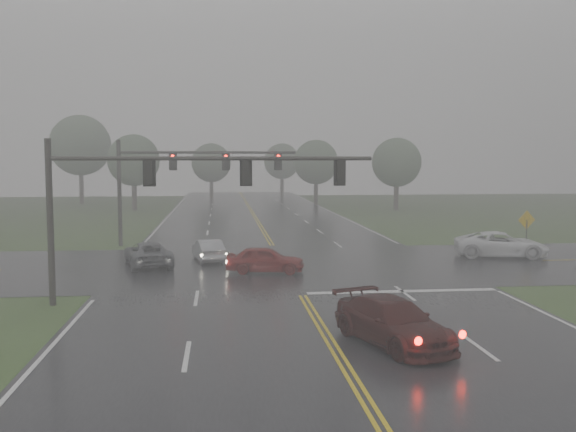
{
  "coord_description": "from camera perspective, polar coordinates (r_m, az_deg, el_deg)",
  "views": [
    {
      "loc": [
        -3.46,
        -12.82,
        5.86
      ],
      "look_at": [
        -0.41,
        16.0,
        3.27
      ],
      "focal_mm": 40.0,
      "sensor_mm": 36.0,
      "label": 1
    }
  ],
  "objects": [
    {
      "name": "cross_street",
      "position": [
        35.48,
        -0.36,
        -4.41
      ],
      "size": [
        120.0,
        14.0,
        0.02
      ],
      "primitive_type": "cube",
      "color": "black",
      "rests_on": "ground"
    },
    {
      "name": "tree_nw_b",
      "position": [
        88.06,
        -17.98,
        5.99
      ],
      "size": [
        7.88,
        7.88,
        11.57
      ],
      "color": "#2E231E",
      "rests_on": "ground"
    },
    {
      "name": "car_grey",
      "position": [
        36.06,
        -12.31,
        -4.37
      ],
      "size": [
        3.28,
        5.17,
        1.33
      ],
      "primitive_type": "imported",
      "rotation": [
        0.0,
        0.0,
        3.38
      ],
      "color": "#4E5055",
      "rests_on": "ground"
    },
    {
      "name": "pickup_white",
      "position": [
        40.45,
        18.4,
        -3.49
      ],
      "size": [
        5.85,
        3.69,
        1.51
      ],
      "primitive_type": "imported",
      "rotation": [
        0.0,
        0.0,
        1.34
      ],
      "color": "white",
      "rests_on": "ground"
    },
    {
      "name": "main_road",
      "position": [
        33.51,
        -0.02,
        -4.97
      ],
      "size": [
        18.0,
        160.0,
        0.02
      ],
      "primitive_type": "cube",
      "color": "black",
      "rests_on": "ground"
    },
    {
      "name": "tree_ne_a",
      "position": [
        81.21,
        2.5,
        4.8
      ],
      "size": [
        5.64,
        5.64,
        8.28
      ],
      "color": "#2E231E",
      "rests_on": "ground"
    },
    {
      "name": "sedan_maroon",
      "position": [
        20.91,
        9.3,
        -11.24
      ],
      "size": [
        3.51,
        5.32,
        1.43
      ],
      "primitive_type": "imported",
      "rotation": [
        0.0,
        0.0,
        0.33
      ],
      "color": "black",
      "rests_on": "ground"
    },
    {
      "name": "tree_n_mid",
      "position": [
        90.94,
        -6.84,
        4.71
      ],
      "size": [
        5.5,
        5.5,
        8.08
      ],
      "color": "#2E231E",
      "rests_on": "ground"
    },
    {
      "name": "signal_gantry_far",
      "position": [
        44.07,
        -10.05,
        3.9
      ],
      "size": [
        12.04,
        0.36,
        7.14
      ],
      "color": "black",
      "rests_on": "ground"
    },
    {
      "name": "tree_e_near",
      "position": [
        74.81,
        9.63,
        4.71
      ],
      "size": [
        5.65,
        5.65,
        8.29
      ],
      "color": "#2E231E",
      "rests_on": "ground"
    },
    {
      "name": "stop_bar",
      "position": [
        28.96,
        10.12,
        -6.66
      ],
      "size": [
        8.5,
        0.5,
        0.01
      ],
      "primitive_type": "cube",
      "color": "silver",
      "rests_on": "ground"
    },
    {
      "name": "sedan_red",
      "position": [
        33.17,
        -2.03,
        -5.08
      ],
      "size": [
        4.22,
        2.22,
        1.37
      ],
      "primitive_type": "imported",
      "rotation": [
        0.0,
        0.0,
        1.42
      ],
      "color": "maroon",
      "rests_on": "ground"
    },
    {
      "name": "tree_n_far",
      "position": [
        101.79,
        -0.55,
        4.88
      ],
      "size": [
        5.67,
        5.67,
        8.33
      ],
      "color": "#2E231E",
      "rests_on": "ground"
    },
    {
      "name": "sign_diamond_east",
      "position": [
        41.18,
        20.44,
        -0.78
      ],
      "size": [
        1.15,
        0.23,
        2.78
      ],
      "rotation": [
        0.0,
        0.0,
        0.16
      ],
      "color": "black",
      "rests_on": "ground"
    },
    {
      "name": "signal_gantry_near",
      "position": [
        26.36,
        -11.79,
        2.5
      ],
      "size": [
        13.12,
        0.29,
        6.67
      ],
      "color": "black",
      "rests_on": "ground"
    },
    {
      "name": "sedan_silver",
      "position": [
        37.17,
        -7.1,
        -4.01
      ],
      "size": [
        2.05,
        4.0,
        1.26
      ],
      "primitive_type": "imported",
      "rotation": [
        0.0,
        0.0,
        3.34
      ],
      "color": "#A2A4A9",
      "rests_on": "ground"
    },
    {
      "name": "tree_nw_a",
      "position": [
        75.11,
        -13.56,
        4.83
      ],
      "size": [
        5.9,
        5.9,
        8.66
      ],
      "color": "#2E231E",
      "rests_on": "ground"
    }
  ]
}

